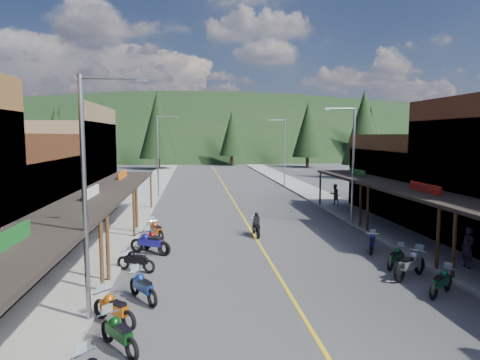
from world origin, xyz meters
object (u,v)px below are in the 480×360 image
object	(u,v)px
streetlight_3	(283,149)
bike_east_5	(441,281)
bike_east_7	(396,256)
pedestrian_east_a	(468,247)
bike_west_10	(156,229)
pine_5	(364,127)
bike_west_6	(143,286)
pine_8	(56,136)
bike_west_7	(136,260)
pine_4	(308,129)
bike_west_5	(114,307)
bike_west_8	(150,242)
bike_east_8	(372,242)
streetlight_2	(351,160)
pedestrian_east_b	(334,194)
pine_9	(370,134)
pine_10	(102,131)
bike_west_9	(155,240)
streetlight_1	(159,153)
pine_2	(158,125)
pine_1	(93,130)
bike_east_6	(410,263)
streetlight_0	(89,188)
pine_7	(61,130)
shop_east_3	(420,182)
pine_11	(364,128)
pine_6	(435,133)
rider_on_bike	(256,226)
bike_west_4	(119,332)
pine_3	(232,133)

from	to	relation	value
streetlight_3	bike_east_5	distance (m)	35.12
bike_east_7	pedestrian_east_a	distance (m)	3.13
bike_west_10	bike_east_7	size ratio (longest dim) A/B	1.16
pine_5	bike_west_6	size ratio (longest dim) A/B	6.67
pine_8	bike_west_7	world-z (taller)	pine_8
pine_4	bike_west_10	xyz separation A→B (m)	(-23.88, -54.79, -6.62)
pine_5	bike_west_5	bearing A→B (deg)	-117.23
bike_west_8	bike_east_8	xyz separation A→B (m)	(11.58, -0.75, -0.13)
streetlight_2	pedestrian_east_b	distance (m)	8.69
pine_9	pine_10	bearing A→B (deg)	173.21
streetlight_2	pine_4	size ratio (longest dim) A/B	0.64
streetlight_3	bike_west_9	size ratio (longest dim) A/B	3.63
streetlight_1	bike_west_9	bearing A→B (deg)	-86.36
pine_2	pine_1	bearing A→B (deg)	139.40
bike_west_10	bike_east_6	distance (m)	14.03
streetlight_0	pine_7	bearing A→B (deg)	106.99
pine_2	pine_8	distance (m)	21.73
pedestrian_east_b	bike_west_8	bearing A→B (deg)	27.07
streetlight_3	streetlight_2	bearing A→B (deg)	-90.00
streetlight_0	bike_west_9	bearing A→B (deg)	81.63
pine_7	bike_west_9	world-z (taller)	pine_7
streetlight_0	streetlight_1	bearing A→B (deg)	90.00
pine_8	streetlight_3	bearing A→B (deg)	-19.05
shop_east_3	pine_11	bearing A→B (deg)	76.83
pine_2	pine_6	size ratio (longest dim) A/B	1.27
streetlight_1	pine_1	xyz separation A→B (m)	(-17.05, 48.00, 2.78)
pine_6	bike_west_5	world-z (taller)	pine_6
bike_west_7	streetlight_0	bearing A→B (deg)	-158.97
streetlight_1	pine_8	size ratio (longest dim) A/B	0.80
streetlight_0	pine_5	world-z (taller)	pine_5
pine_6	bike_west_5	bearing A→B (deg)	-126.66
pine_1	bike_west_8	xyz separation A→B (m)	(18.08, -67.97, -6.58)
bike_west_6	rider_on_bike	bearing A→B (deg)	28.11
pine_6	pine_10	bearing A→B (deg)	-167.66
bike_east_6	pine_6	bearing A→B (deg)	115.33
streetlight_2	rider_on_bike	world-z (taller)	streetlight_2
pine_9	bike_west_5	world-z (taller)	pine_9
pine_10	bike_west_9	size ratio (longest dim) A/B	5.26
pine_11	shop_east_3	bearing A→B (deg)	-103.17
streetlight_1	streetlight_3	bearing A→B (deg)	29.91
pine_4	pine_6	distance (m)	28.29
pine_6	bike_east_6	bearing A→B (deg)	-121.15
streetlight_0	bike_east_7	distance (m)	13.99
pine_7	pedestrian_east_a	xyz separation A→B (m)	(40.62, -78.24, -6.15)
bike_west_4	pedestrian_east_a	bearing A→B (deg)	-15.26
pine_6	pine_11	size ratio (longest dim) A/B	0.89
pine_7	bike_west_10	distance (m)	75.74
pine_8	bike_west_5	bearing A→B (deg)	-71.19
bike_west_5	pedestrian_east_b	bearing A→B (deg)	10.22
pine_5	pine_3	bearing A→B (deg)	-168.69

